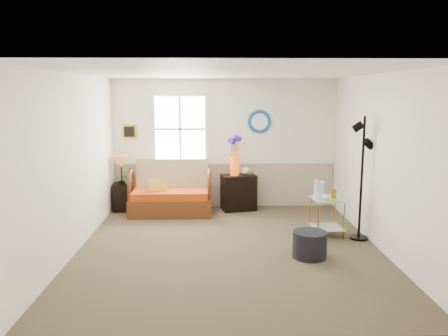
{
  "coord_description": "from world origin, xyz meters",
  "views": [
    {
      "loc": [
        -0.22,
        -6.32,
        2.3
      ],
      "look_at": [
        -0.06,
        0.43,
        1.15
      ],
      "focal_mm": 35.0,
      "sensor_mm": 36.0,
      "label": 1
    }
  ],
  "objects_px": {
    "cabinet": "(239,192)",
    "floor_lamp": "(362,179)",
    "loveseat": "(171,188)",
    "side_table": "(327,217)",
    "ottoman": "(310,244)",
    "lamp_stand": "(122,197)"
  },
  "relations": [
    {
      "from": "loveseat",
      "to": "side_table",
      "type": "height_order",
      "value": "loveseat"
    },
    {
      "from": "floor_lamp",
      "to": "ottoman",
      "type": "xyz_separation_m",
      "value": [
        -0.96,
        -0.78,
        -0.8
      ]
    },
    {
      "from": "loveseat",
      "to": "floor_lamp",
      "type": "xyz_separation_m",
      "value": [
        3.16,
        -1.58,
        0.48
      ]
    },
    {
      "from": "lamp_stand",
      "to": "side_table",
      "type": "bearing_deg",
      "value": -23.87
    },
    {
      "from": "loveseat",
      "to": "side_table",
      "type": "distance_m",
      "value": 3.03
    },
    {
      "from": "loveseat",
      "to": "cabinet",
      "type": "xyz_separation_m",
      "value": [
        1.32,
        0.25,
        -0.15
      ]
    },
    {
      "from": "loveseat",
      "to": "lamp_stand",
      "type": "height_order",
      "value": "loveseat"
    },
    {
      "from": "side_table",
      "to": "floor_lamp",
      "type": "xyz_separation_m",
      "value": [
        0.48,
        -0.17,
        0.67
      ]
    },
    {
      "from": "loveseat",
      "to": "lamp_stand",
      "type": "relative_size",
      "value": 2.79
    },
    {
      "from": "ottoman",
      "to": "cabinet",
      "type": "bearing_deg",
      "value": 108.39
    },
    {
      "from": "loveseat",
      "to": "lamp_stand",
      "type": "xyz_separation_m",
      "value": [
        -0.99,
        0.21,
        -0.23
      ]
    },
    {
      "from": "cabinet",
      "to": "ottoman",
      "type": "xyz_separation_m",
      "value": [
        0.87,
        -2.61,
        -0.17
      ]
    },
    {
      "from": "floor_lamp",
      "to": "lamp_stand",
      "type": "bearing_deg",
      "value": 164.63
    },
    {
      "from": "cabinet",
      "to": "side_table",
      "type": "xyz_separation_m",
      "value": [
        1.35,
        -1.66,
        -0.04
      ]
    },
    {
      "from": "lamp_stand",
      "to": "ottoman",
      "type": "xyz_separation_m",
      "value": [
        3.19,
        -2.57,
        -0.09
      ]
    },
    {
      "from": "ottoman",
      "to": "side_table",
      "type": "bearing_deg",
      "value": 62.89
    },
    {
      "from": "cabinet",
      "to": "floor_lamp",
      "type": "height_order",
      "value": "floor_lamp"
    },
    {
      "from": "floor_lamp",
      "to": "side_table",
      "type": "bearing_deg",
      "value": 168.26
    },
    {
      "from": "floor_lamp",
      "to": "loveseat",
      "type": "bearing_deg",
      "value": 161.41
    },
    {
      "from": "lamp_stand",
      "to": "floor_lamp",
      "type": "relative_size",
      "value": 0.28
    },
    {
      "from": "floor_lamp",
      "to": "cabinet",
      "type": "bearing_deg",
      "value": 143.0
    },
    {
      "from": "lamp_stand",
      "to": "ottoman",
      "type": "distance_m",
      "value": 4.1
    }
  ]
}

